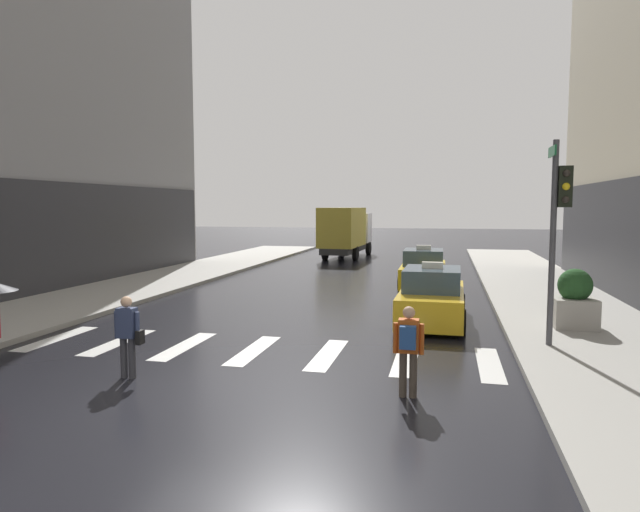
% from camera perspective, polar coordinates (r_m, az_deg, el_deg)
% --- Properties ---
extents(ground_plane, '(160.00, 160.00, 0.00)m').
position_cam_1_polar(ground_plane, '(10.91, -12.20, -13.29)').
color(ground_plane, black).
extents(crosswalk_markings, '(11.30, 2.80, 0.01)m').
position_cam_1_polar(crosswalk_markings, '(13.58, -6.78, -9.52)').
color(crosswalk_markings, silver).
rests_on(crosswalk_markings, ground).
extents(traffic_light_pole, '(0.44, 0.84, 4.80)m').
position_cam_1_polar(traffic_light_pole, '(14.08, 23.19, 4.02)').
color(traffic_light_pole, '#47474C').
rests_on(traffic_light_pole, curb_right).
extents(taxi_lead, '(2.00, 4.57, 1.80)m').
position_cam_1_polar(taxi_lead, '(16.83, 11.38, -4.24)').
color(taxi_lead, gold).
rests_on(taxi_lead, ground).
extents(taxi_second, '(1.96, 4.55, 1.80)m').
position_cam_1_polar(taxi_second, '(23.95, 10.52, -1.47)').
color(taxi_second, yellow).
rests_on(taxi_second, ground).
extents(box_truck, '(2.55, 7.63, 3.35)m').
position_cam_1_polar(box_truck, '(37.08, 2.63, 2.64)').
color(box_truck, '#2D2D2D').
rests_on(box_truck, ground).
extents(pedestrian_with_backpack, '(0.55, 0.43, 1.65)m').
position_cam_1_polar(pedestrian_with_backpack, '(10.16, 9.02, -8.92)').
color(pedestrian_with_backpack, '#473D33').
rests_on(pedestrian_with_backpack, ground).
extents(pedestrian_with_handbag, '(0.60, 0.24, 1.65)m').
position_cam_1_polar(pedestrian_with_handbag, '(11.80, -19.05, -7.35)').
color(pedestrian_with_handbag, '#333338').
rests_on(pedestrian_with_handbag, ground).
extents(planter_near_corner, '(1.10, 1.10, 1.60)m').
position_cam_1_polar(planter_near_corner, '(16.63, 24.57, -4.19)').
color(planter_near_corner, '#A8A399').
rests_on(planter_near_corner, curb_right).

